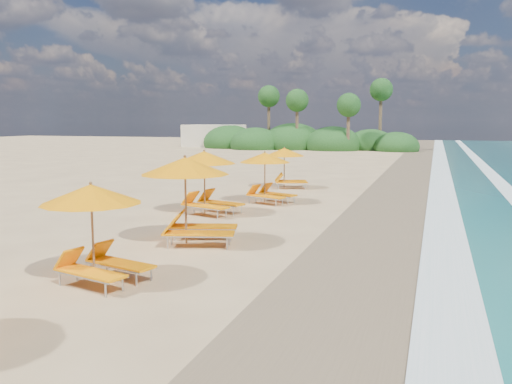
{
  "coord_description": "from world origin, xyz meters",
  "views": [
    {
      "loc": [
        5.15,
        -15.16,
        3.37
      ],
      "look_at": [
        0.0,
        0.0,
        1.2
      ],
      "focal_mm": 37.2,
      "sensor_mm": 36.0,
      "label": 1
    }
  ],
  "objects": [
    {
      "name": "station_3",
      "position": [
        -2.58,
        2.25,
        1.31
      ],
      "size": [
        2.92,
        2.84,
        2.33
      ],
      "rotation": [
        0.0,
        0.0,
        -0.28
      ],
      "color": "olive",
      "rests_on": "ground"
    },
    {
      "name": "surf_foam",
      "position": [
        6.7,
        0.0,
        0.03
      ],
      "size": [
        4.0,
        160.0,
        0.01
      ],
      "color": "white",
      "rests_on": "ground"
    },
    {
      "name": "ground",
      "position": [
        0.0,
        0.0,
        0.0
      ],
      "size": [
        160.0,
        160.0,
        0.0
      ],
      "primitive_type": "plane",
      "color": "tan",
      "rests_on": "ground"
    },
    {
      "name": "station_5",
      "position": [
        -1.85,
        10.34,
        1.15
      ],
      "size": [
        2.62,
        2.57,
        2.05
      ],
      "rotation": [
        0.0,
        0.0,
        0.33
      ],
      "color": "olive",
      "rests_on": "ground"
    },
    {
      "name": "beach_building",
      "position": [
        -22.0,
        48.0,
        1.4
      ],
      "size": [
        7.0,
        5.0,
        2.8
      ],
      "primitive_type": "cube",
      "color": "beige",
      "rests_on": "ground"
    },
    {
      "name": "station_1",
      "position": [
        -1.44,
        -6.0,
        1.19
      ],
      "size": [
        2.61,
        2.51,
        2.12
      ],
      "rotation": [
        0.0,
        0.0,
        -0.24
      ],
      "color": "olive",
      "rests_on": "ground"
    },
    {
      "name": "station_2",
      "position": [
        -1.1,
        -2.16,
        1.37
      ],
      "size": [
        3.07,
        2.98,
        2.45
      ],
      "rotation": [
        0.0,
        0.0,
        0.28
      ],
      "color": "olive",
      "rests_on": "ground"
    },
    {
      "name": "station_4",
      "position": [
        -1.32,
        5.43,
        1.19
      ],
      "size": [
        2.73,
        2.68,
        2.12
      ],
      "rotation": [
        0.0,
        0.0,
        -0.35
      ],
      "color": "olive",
      "rests_on": "ground"
    },
    {
      "name": "treeline",
      "position": [
        -9.94,
        45.51,
        1.0
      ],
      "size": [
        25.8,
        8.8,
        9.74
      ],
      "color": "#163D14",
      "rests_on": "ground"
    },
    {
      "name": "wet_sand",
      "position": [
        4.0,
        0.0,
        0.01
      ],
      "size": [
        4.0,
        160.0,
        0.01
      ],
      "primitive_type": "cube",
      "color": "#7B6849",
      "rests_on": "ground"
    }
  ]
}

